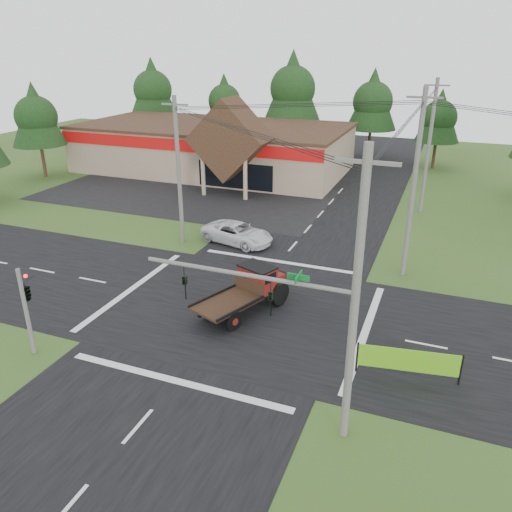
% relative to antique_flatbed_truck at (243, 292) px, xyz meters
% --- Properties ---
extents(ground, '(120.00, 120.00, 0.00)m').
position_rel_antique_flatbed_truck_xyz_m(ground, '(-0.33, 0.23, -1.22)').
color(ground, '#324C1B').
rests_on(ground, ground).
extents(road_ns, '(12.00, 120.00, 0.02)m').
position_rel_antique_flatbed_truck_xyz_m(road_ns, '(-0.33, 0.23, -1.21)').
color(road_ns, black).
rests_on(road_ns, ground).
extents(road_ew, '(120.00, 12.00, 0.02)m').
position_rel_antique_flatbed_truck_xyz_m(road_ew, '(-0.33, 0.23, -1.21)').
color(road_ew, black).
rests_on(road_ew, ground).
extents(parking_apron, '(28.00, 14.00, 0.02)m').
position_rel_antique_flatbed_truck_xyz_m(parking_apron, '(-14.33, 19.23, -1.21)').
color(parking_apron, black).
rests_on(parking_apron, ground).
extents(cvs_building, '(30.40, 18.20, 9.19)m').
position_rel_antique_flatbed_truck_xyz_m(cvs_building, '(-16.04, 29.80, 1.56)').
color(cvs_building, gray).
rests_on(cvs_building, ground).
extents(traffic_signal_mast, '(8.12, 0.24, 7.00)m').
position_rel_antique_flatbed_truck_xyz_m(traffic_signal_mast, '(5.49, -7.27, 3.20)').
color(traffic_signal_mast, '#595651').
rests_on(traffic_signal_mast, ground).
extents(traffic_signal_corner, '(0.53, 2.48, 4.40)m').
position_rel_antique_flatbed_truck_xyz_m(traffic_signal_corner, '(-7.83, -7.10, 2.30)').
color(traffic_signal_corner, '#595651').
rests_on(traffic_signal_corner, ground).
extents(utility_pole_nr, '(2.00, 0.30, 11.00)m').
position_rel_antique_flatbed_truck_xyz_m(utility_pole_nr, '(7.17, -7.27, 4.42)').
color(utility_pole_nr, '#595651').
rests_on(utility_pole_nr, ground).
extents(utility_pole_nw, '(2.00, 0.30, 10.50)m').
position_rel_antique_flatbed_truck_xyz_m(utility_pole_nw, '(-8.33, 8.23, 4.17)').
color(utility_pole_nw, '#595651').
rests_on(utility_pole_nw, ground).
extents(utility_pole_ne, '(2.00, 0.30, 11.50)m').
position_rel_antique_flatbed_truck_xyz_m(utility_pole_ne, '(7.67, 8.23, 4.67)').
color(utility_pole_ne, '#595651').
rests_on(utility_pole_ne, ground).
extents(utility_pole_n, '(2.00, 0.30, 11.20)m').
position_rel_antique_flatbed_truck_xyz_m(utility_pole_n, '(7.67, 22.23, 4.52)').
color(utility_pole_n, '#595651').
rests_on(utility_pole_n, ground).
extents(tree_row_a, '(6.72, 6.72, 12.12)m').
position_rel_antique_flatbed_truck_xyz_m(tree_row_a, '(-30.33, 40.23, 6.83)').
color(tree_row_a, '#332316').
rests_on(tree_row_a, ground).
extents(tree_row_b, '(5.60, 5.60, 10.10)m').
position_rel_antique_flatbed_truck_xyz_m(tree_row_b, '(-20.33, 42.23, 5.48)').
color(tree_row_b, '#332316').
rests_on(tree_row_b, ground).
extents(tree_row_c, '(7.28, 7.28, 13.13)m').
position_rel_antique_flatbed_truck_xyz_m(tree_row_c, '(-10.33, 41.23, 7.50)').
color(tree_row_c, '#332316').
rests_on(tree_row_c, ground).
extents(tree_row_d, '(6.16, 6.16, 11.11)m').
position_rel_antique_flatbed_truck_xyz_m(tree_row_d, '(-0.33, 42.23, 6.16)').
color(tree_row_d, '#332316').
rests_on(tree_row_d, ground).
extents(tree_row_e, '(5.04, 5.04, 9.09)m').
position_rel_antique_flatbed_truck_xyz_m(tree_row_e, '(7.67, 40.23, 4.81)').
color(tree_row_e, '#332316').
rests_on(tree_row_e, ground).
extents(tree_side_w, '(5.60, 5.60, 10.10)m').
position_rel_antique_flatbed_truck_xyz_m(tree_side_w, '(-32.33, 20.23, 5.48)').
color(tree_side_w, '#332316').
rests_on(tree_side_w, ground).
extents(antique_flatbed_truck, '(4.21, 6.25, 2.44)m').
position_rel_antique_flatbed_truck_xyz_m(antique_flatbed_truck, '(0.00, 0.00, 0.00)').
color(antique_flatbed_truck, '#51160B').
rests_on(antique_flatbed_truck, ground).
extents(roadside_banner, '(4.46, 0.81, 1.53)m').
position_rel_antique_flatbed_truck_xyz_m(roadside_banner, '(9.02, -2.86, -0.45)').
color(roadside_banner, '#5EAA16').
rests_on(roadside_banner, ground).
extents(white_pickup, '(5.89, 3.65, 1.52)m').
position_rel_antique_flatbed_truck_xyz_m(white_pickup, '(-4.41, 9.46, -0.46)').
color(white_pickup, silver).
rests_on(white_pickup, ground).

